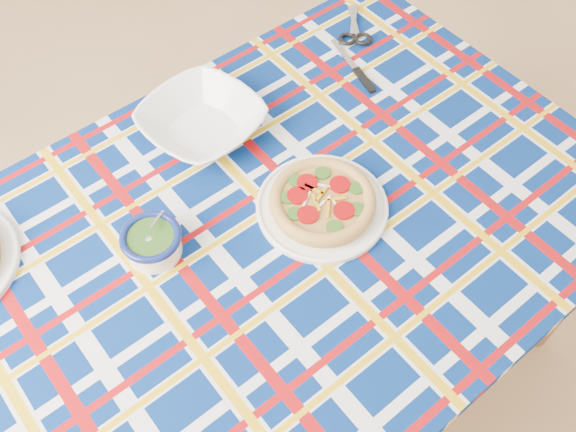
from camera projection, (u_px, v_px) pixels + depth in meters
name	position (u px, v px, depth m)	size (l,w,h in m)	color
floor	(325.00, 231.00, 2.11)	(4.00, 4.00, 0.00)	tan
dining_table	(257.00, 261.00, 1.31)	(1.67, 1.25, 0.70)	brown
tablecloth	(256.00, 255.00, 1.29)	(1.53, 0.97, 0.10)	navy
main_focaccia_plate	(322.00, 201.00, 1.27)	(0.27, 0.27, 0.05)	#AB7F3C
pesto_bowl	(152.00, 241.00, 1.21)	(0.12, 0.12, 0.07)	#1B3D10
serving_bowl	(202.00, 121.00, 1.39)	(0.25, 0.25, 0.06)	white
table_knife	(346.00, 55.00, 1.55)	(0.22, 0.02, 0.01)	silver
kitchen_scissors	(354.00, 20.00, 1.62)	(0.19, 0.09, 0.02)	silver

